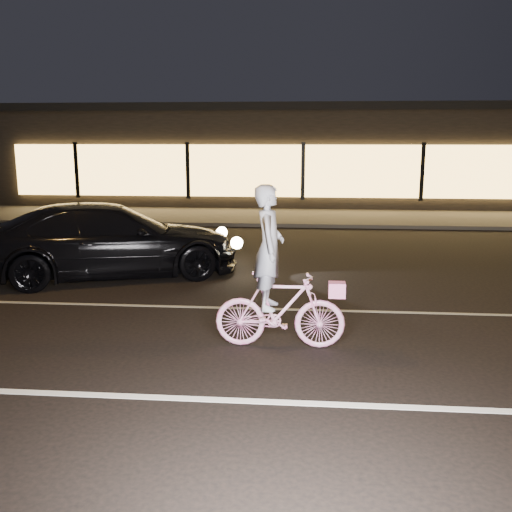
{
  "coord_description": "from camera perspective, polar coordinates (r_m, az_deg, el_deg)",
  "views": [
    {
      "loc": [
        0.12,
        -7.38,
        2.91
      ],
      "look_at": [
        -0.57,
        0.6,
        1.23
      ],
      "focal_mm": 40.0,
      "sensor_mm": 36.0,
      "label": 1
    }
  ],
  "objects": [
    {
      "name": "ground",
      "position": [
        7.94,
        3.81,
        -9.67
      ],
      "size": [
        90.0,
        90.0,
        0.0
      ],
      "primitive_type": "plane",
      "color": "black",
      "rests_on": "ground"
    },
    {
      "name": "storefront",
      "position": [
        26.36,
        4.8,
        10.17
      ],
      "size": [
        25.4,
        8.42,
        4.2
      ],
      "color": "black",
      "rests_on": "ground"
    },
    {
      "name": "cyclist",
      "position": [
        7.9,
        2.11,
        -3.54
      ],
      "size": [
        1.82,
        0.63,
        2.29
      ],
      "rotation": [
        0.0,
        0.0,
        1.57
      ],
      "color": "#FF4AAF",
      "rests_on": "ground"
    },
    {
      "name": "sedan",
      "position": [
        12.36,
        -14.38,
        1.54
      ],
      "size": [
        5.76,
        3.95,
        1.55
      ],
      "rotation": [
        0.0,
        0.0,
        1.94
      ],
      "color": "black",
      "rests_on": "ground"
    },
    {
      "name": "lane_stripe_far",
      "position": [
        9.82,
        4.07,
        -5.37
      ],
      "size": [
        60.0,
        0.1,
        0.01
      ],
      "primitive_type": "cube",
      "color": "gray",
      "rests_on": "ground"
    },
    {
      "name": "lane_stripe_near",
      "position": [
        6.56,
        3.51,
        -14.44
      ],
      "size": [
        60.0,
        0.12,
        0.01
      ],
      "primitive_type": "cube",
      "color": "silver",
      "rests_on": "ground"
    },
    {
      "name": "sidewalk",
      "position": [
        20.58,
        4.61,
        3.87
      ],
      "size": [
        30.0,
        4.0,
        0.12
      ],
      "primitive_type": "cube",
      "color": "#383533",
      "rests_on": "ground"
    }
  ]
}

